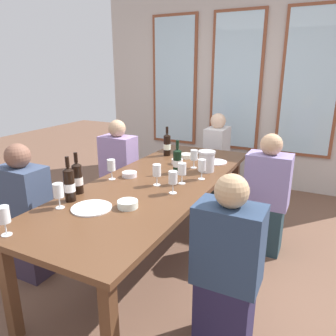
# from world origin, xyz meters

# --- Properties ---
(ground_plane) EXTENTS (12.00, 12.00, 0.00)m
(ground_plane) POSITION_xyz_m (0.00, 0.00, 0.00)
(ground_plane) COLOR brown
(back_wall_with_windows) EXTENTS (4.14, 0.10, 2.90)m
(back_wall_with_windows) POSITION_xyz_m (0.00, 2.38, 1.45)
(back_wall_with_windows) COLOR beige
(back_wall_with_windows) RESTS_ON ground
(dining_table) EXTENTS (0.94, 2.54, 0.74)m
(dining_table) POSITION_xyz_m (0.00, 0.00, 0.67)
(dining_table) COLOR brown
(dining_table) RESTS_ON ground
(white_plate_0) EXTENTS (0.27, 0.27, 0.01)m
(white_plate_0) POSITION_xyz_m (-0.12, -0.67, 0.74)
(white_plate_0) COLOR white
(white_plate_0) RESTS_ON dining_table
(white_plate_1) EXTENTS (0.25, 0.25, 0.01)m
(white_plate_1) POSITION_xyz_m (0.26, 0.76, 0.74)
(white_plate_1) COLOR white
(white_plate_1) RESTS_ON dining_table
(metal_pitcher) EXTENTS (0.16, 0.16, 0.19)m
(metal_pitcher) POSITION_xyz_m (0.28, 0.45, 0.84)
(metal_pitcher) COLOR silver
(metal_pitcher) RESTS_ON dining_table
(wine_bottle_0) EXTENTS (0.08, 0.08, 0.30)m
(wine_bottle_0) POSITION_xyz_m (0.07, 0.28, 0.85)
(wine_bottle_0) COLOR black
(wine_bottle_0) RESTS_ON dining_table
(wine_bottle_1) EXTENTS (0.08, 0.08, 0.31)m
(wine_bottle_1) POSITION_xyz_m (-0.29, 0.78, 0.86)
(wine_bottle_1) COLOR black
(wine_bottle_1) RESTS_ON dining_table
(wine_bottle_2) EXTENTS (0.08, 0.08, 0.33)m
(wine_bottle_2) POSITION_xyz_m (-0.34, -0.63, 0.87)
(wine_bottle_2) COLOR black
(wine_bottle_2) RESTS_ON dining_table
(wine_bottle_3) EXTENTS (0.08, 0.08, 0.32)m
(wine_bottle_3) POSITION_xyz_m (-0.39, -0.49, 0.86)
(wine_bottle_3) COLOR black
(wine_bottle_3) RESTS_ON dining_table
(tasting_bowl_0) EXTENTS (0.14, 0.14, 0.05)m
(tasting_bowl_0) POSITION_xyz_m (0.09, -0.55, 0.76)
(tasting_bowl_0) COLOR white
(tasting_bowl_0) RESTS_ON dining_table
(tasting_bowl_1) EXTENTS (0.11, 0.11, 0.05)m
(tasting_bowl_1) POSITION_xyz_m (-0.05, 0.54, 0.76)
(tasting_bowl_1) COLOR white
(tasting_bowl_1) RESTS_ON dining_table
(tasting_bowl_2) EXTENTS (0.14, 0.14, 0.04)m
(tasting_bowl_2) POSITION_xyz_m (-0.06, 0.79, 0.76)
(tasting_bowl_2) COLOR white
(tasting_bowl_2) RESTS_ON dining_table
(tasting_bowl_3) EXTENTS (0.13, 0.13, 0.04)m
(tasting_bowl_3) POSITION_xyz_m (-0.26, -0.00, 0.76)
(tasting_bowl_3) COLOR white
(tasting_bowl_3) RESTS_ON dining_table
(wine_glass_0) EXTENTS (0.07, 0.07, 0.17)m
(wine_glass_0) POSITION_xyz_m (0.32, 0.22, 0.86)
(wine_glass_0) COLOR white
(wine_glass_0) RESTS_ON dining_table
(wine_glass_1) EXTENTS (0.07, 0.07, 0.17)m
(wine_glass_1) POSITION_xyz_m (0.22, 0.05, 0.86)
(wine_glass_1) COLOR white
(wine_glass_1) RESTS_ON dining_table
(wine_glass_2) EXTENTS (0.07, 0.07, 0.17)m
(wine_glass_2) POSITION_xyz_m (0.25, -0.18, 0.86)
(wine_glass_2) COLOR white
(wine_glass_2) RESTS_ON dining_table
(wine_glass_3) EXTENTS (0.07, 0.07, 0.17)m
(wine_glass_3) POSITION_xyz_m (0.14, 0.49, 0.86)
(wine_glass_3) COLOR white
(wine_glass_3) RESTS_ON dining_table
(wine_glass_4) EXTENTS (0.07, 0.07, 0.17)m
(wine_glass_4) POSITION_xyz_m (-0.32, -0.76, 0.86)
(wine_glass_4) COLOR white
(wine_glass_4) RESTS_ON dining_table
(wine_glass_5) EXTENTS (0.07, 0.07, 0.17)m
(wine_glass_5) POSITION_xyz_m (-0.35, -0.12, 0.86)
(wine_glass_5) COLOR white
(wine_glass_5) RESTS_ON dining_table
(wine_glass_6) EXTENTS (0.07, 0.07, 0.17)m
(wine_glass_6) POSITION_xyz_m (-0.32, -1.17, 0.86)
(wine_glass_6) COLOR white
(wine_glass_6) RESTS_ON dining_table
(wine_glass_7) EXTENTS (0.07, 0.07, 0.17)m
(wine_glass_7) POSITION_xyz_m (0.06, -0.08, 0.86)
(wine_glass_7) COLOR white
(wine_glass_7) RESTS_ON dining_table
(seated_person_0) EXTENTS (0.38, 0.24, 1.11)m
(seated_person_0) POSITION_xyz_m (-0.82, 0.62, 0.53)
(seated_person_0) COLOR #282641
(seated_person_0) RESTS_ON ground
(seated_person_1) EXTENTS (0.38, 0.24, 1.11)m
(seated_person_1) POSITION_xyz_m (0.82, 0.59, 0.53)
(seated_person_1) COLOR #233A43
(seated_person_1) RESTS_ON ground
(seated_person_2) EXTENTS (0.38, 0.24, 1.11)m
(seated_person_2) POSITION_xyz_m (-0.82, -0.65, 0.53)
(seated_person_2) COLOR #372B3E
(seated_person_2) RESTS_ON ground
(seated_person_3) EXTENTS (0.38, 0.24, 1.11)m
(seated_person_3) POSITION_xyz_m (0.82, -0.63, 0.53)
(seated_person_3) COLOR #272143
(seated_person_3) RESTS_ON ground
(seated_person_4) EXTENTS (0.24, 0.38, 1.11)m
(seated_person_4) POSITION_xyz_m (0.00, 1.62, 0.53)
(seated_person_4) COLOR #2A3635
(seated_person_4) RESTS_ON ground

